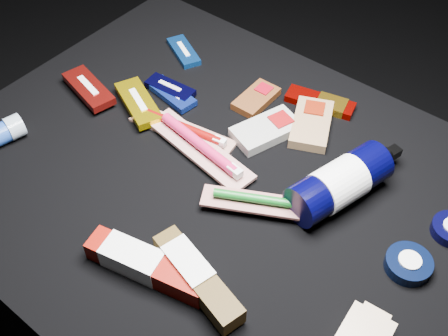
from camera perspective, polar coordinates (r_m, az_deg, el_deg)
The scene contains 18 objects.
ground at distance 1.33m, azimuth -0.79°, elevation -12.11°, with size 3.00×3.00×0.00m, color black.
cloth_table at distance 1.16m, azimuth -0.90°, elevation -7.21°, with size 0.98×0.78×0.40m, color black.
luna_bar_0 at distance 1.26m, azimuth -4.12°, elevation 11.73°, with size 0.11×0.08×0.01m.
luna_bar_1 at distance 1.15m, azimuth -5.33°, elevation 7.49°, with size 0.12×0.06×0.01m.
luna_bar_2 at distance 1.16m, azimuth -5.50°, elevation 8.07°, with size 0.11×0.05×0.01m.
luna_bar_3 at distance 1.12m, azimuth -8.68°, elevation 6.56°, with size 0.15×0.10×0.02m.
luna_bar_4 at distance 1.17m, azimuth -13.59°, elevation 7.86°, with size 0.14×0.08×0.02m.
clif_bar_0 at distance 1.14m, azimuth 3.41°, elevation 7.15°, with size 0.05×0.10×0.02m.
clif_bar_1 at distance 1.07m, azimuth 4.53°, elevation 3.97°, with size 0.11×0.14×0.02m.
clif_bar_2 at distance 1.09m, azimuth 8.92°, elevation 4.64°, with size 0.12×0.15×0.02m.
power_bar at distance 1.14m, azimuth 10.10°, elevation 6.51°, with size 0.14×0.07×0.02m.
lotion_bottle at distance 0.96m, azimuth 11.65°, elevation -1.51°, with size 0.12×0.24×0.08m.
cream_tin_lower at distance 0.92m, azimuth 18.23°, elevation -9.23°, with size 0.07×0.07×0.02m.
toothbrush_pack_0 at distance 1.07m, azimuth -4.16°, elevation 3.92°, with size 0.22×0.08×0.02m.
toothbrush_pack_1 at distance 1.02m, azimuth -2.40°, elevation 2.10°, with size 0.25×0.09×0.03m.
toothbrush_pack_2 at distance 0.94m, azimuth 3.72°, elevation -3.42°, with size 0.19×0.13×0.02m.
toothpaste_carton_red at distance 0.88m, azimuth -8.30°, elevation -9.56°, with size 0.20×0.09×0.04m.
toothpaste_carton_green at distance 0.85m, azimuth -3.03°, elevation -10.69°, with size 0.19×0.09×0.04m.
Camera 1 is at (0.42, -0.50, 1.15)m, focal length 45.00 mm.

